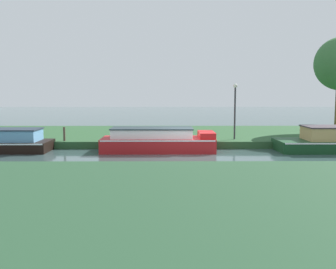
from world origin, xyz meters
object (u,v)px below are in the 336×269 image
(red_barge, at_px, (158,141))
(lamp_post, at_px, (235,105))
(black_cruiser, at_px, (10,142))
(mooring_post_near, at_px, (64,134))

(red_barge, distance_m, lamp_post, 5.19)
(black_cruiser, distance_m, mooring_post_near, 2.85)
(red_barge, bearing_deg, black_cruiser, 180.00)
(black_cruiser, relative_size, mooring_post_near, 5.47)
(black_cruiser, bearing_deg, red_barge, -0.00)
(lamp_post, xyz_separation_m, mooring_post_near, (-9.75, -0.73, -1.62))
(mooring_post_near, bearing_deg, lamp_post, 4.28)
(lamp_post, bearing_deg, red_barge, -155.93)
(red_barge, xyz_separation_m, black_cruiser, (-7.87, 0.00, -0.06))
(red_barge, height_order, mooring_post_near, red_barge)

